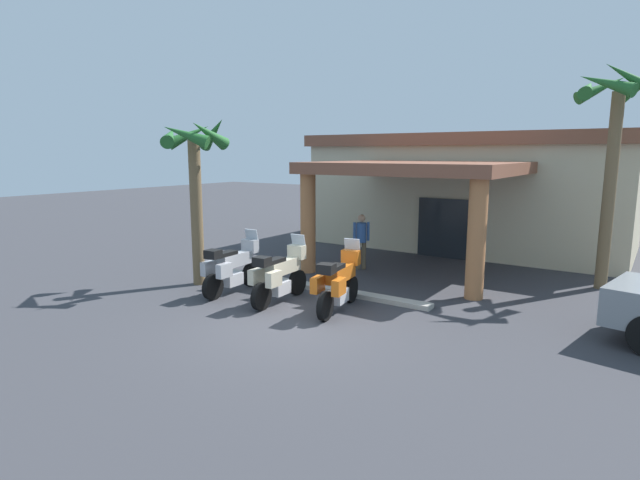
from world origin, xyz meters
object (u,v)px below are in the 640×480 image
motorcycle_cream (279,275)px  palm_tree_near_portico (616,120)px  pedestrian (361,237)px  palm_tree_roadside (195,163)px  motorcycle_orange (338,282)px  motel_building (471,190)px  motorcycle_silver (232,267)px

motorcycle_cream → palm_tree_near_portico: (6.50, 5.96, 3.83)m
motorcycle_cream → pedestrian: size_ratio=1.25×
palm_tree_roadside → motorcycle_cream: bearing=-2.3°
motorcycle_orange → motel_building: bearing=-7.8°
motorcycle_cream → motorcycle_silver: bearing=87.6°
motorcycle_silver → motorcycle_orange: size_ratio=1.00×
pedestrian → palm_tree_roadside: (-2.88, -4.22, 2.38)m
pedestrian → palm_tree_roadside: bearing=105.2°
motel_building → palm_tree_near_portico: (5.16, -4.61, 2.29)m
motorcycle_cream → palm_tree_near_portico: bearing=-50.7°
motorcycle_orange → palm_tree_roadside: size_ratio=0.47×
pedestrian → motorcycle_orange: bearing=162.2°
motorcycle_silver → palm_tree_roadside: (-1.42, 0.15, 2.71)m
motorcycle_cream → motorcycle_orange: same height
motorcycle_silver → palm_tree_near_portico: (8.09, 5.98, 3.83)m
motorcycle_silver → motorcycle_orange: bearing=-88.9°
motorcycle_orange → motorcycle_cream: bearing=88.7°
motorcycle_cream → motorcycle_orange: 1.60m
palm_tree_near_portico → motel_building: bearing=138.2°
motorcycle_orange → pedestrian: pedestrian is taller
motorcycle_orange → pedestrian: (-1.72, 4.12, 0.33)m
motel_building → motorcycle_cream: size_ratio=5.40×
motorcycle_cream → motorcycle_orange: size_ratio=1.00×
motorcycle_cream → motorcycle_orange: (1.59, 0.22, 0.00)m
motorcycle_cream → motorcycle_orange: bearing=-85.4°
motorcycle_silver → palm_tree_near_portico: bearing=-56.8°
pedestrian → palm_tree_roadside: palm_tree_roadside is taller
motel_building → motorcycle_cream: motel_building is taller
palm_tree_roadside → motel_building: bearing=67.4°
motel_building → motorcycle_orange: 10.47m
motorcycle_silver → palm_tree_near_portico: palm_tree_near_portico is taller
palm_tree_near_portico → motorcycle_cream: bearing=-137.5°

